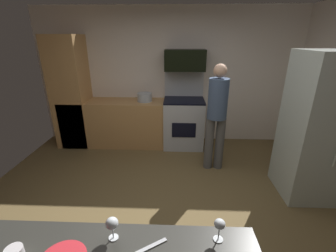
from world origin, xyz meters
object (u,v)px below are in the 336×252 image
object	(u,v)px
refrigerator	(324,129)
wine_glass_far	(112,224)
wine_glass_mid	(220,225)
person_cook	(217,113)
oven_range	(183,121)
microwave	(185,60)
stock_pot	(145,97)

from	to	relation	value
refrigerator	wine_glass_far	world-z (taller)	refrigerator
wine_glass_mid	wine_glass_far	world-z (taller)	same
person_cook	wine_glass_far	bearing A→B (deg)	-113.11
refrigerator	oven_range	bearing A→B (deg)	140.53
oven_range	wine_glass_mid	bearing A→B (deg)	-87.76
microwave	person_cook	distance (m)	1.27
microwave	refrigerator	distance (m)	2.44
wine_glass_mid	wine_glass_far	size ratio (longest dim) A/B	1.00
oven_range	person_cook	xyz separation A→B (m)	(0.48, -0.86, 0.44)
microwave	stock_pot	xyz separation A→B (m)	(-0.75, -0.08, -0.68)
refrigerator	person_cook	size ratio (longest dim) A/B	1.13
person_cook	stock_pot	bearing A→B (deg)	144.94
microwave	person_cook	world-z (taller)	microwave
oven_range	stock_pot	distance (m)	0.89
microwave	wine_glass_mid	xyz separation A→B (m)	(0.12, -3.26, -0.65)
microwave	person_cook	bearing A→B (deg)	-63.03
microwave	wine_glass_far	size ratio (longest dim) A/B	4.85
oven_range	stock_pot	world-z (taller)	oven_range
wine_glass_mid	stock_pot	bearing A→B (deg)	105.40
microwave	wine_glass_mid	size ratio (longest dim) A/B	4.85
oven_range	microwave	xyz separation A→B (m)	(-0.00, 0.09, 1.15)
oven_range	wine_glass_far	world-z (taller)	oven_range
oven_range	wine_glass_mid	world-z (taller)	oven_range
person_cook	refrigerator	bearing A→B (deg)	-24.72
microwave	wine_glass_mid	world-z (taller)	microwave
refrigerator	wine_glass_mid	size ratio (longest dim) A/B	12.54
refrigerator	wine_glass_far	bearing A→B (deg)	-142.46
person_cook	wine_glass_mid	bearing A→B (deg)	-98.77
person_cook	oven_range	bearing A→B (deg)	119.26
refrigerator	stock_pot	bearing A→B (deg)	149.93
person_cook	stock_pot	size ratio (longest dim) A/B	6.03
wine_glass_far	stock_pot	xyz separation A→B (m)	(-0.24, 3.20, -0.03)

